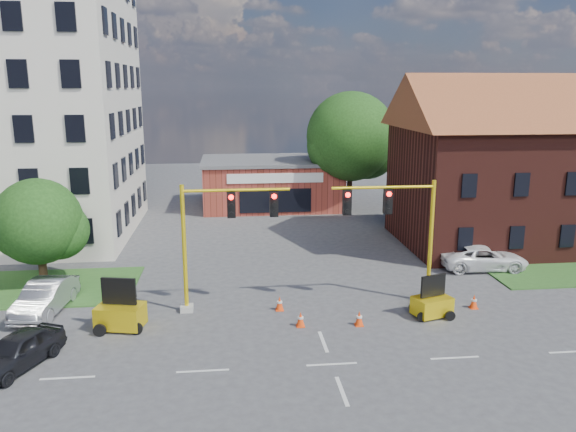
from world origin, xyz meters
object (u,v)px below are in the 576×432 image
object	(u,v)px
pickup_white	(483,258)
sedan_dark	(18,350)
trailer_east	(432,304)
trailer_west	(120,314)
signal_mast_west	(219,232)
signal_mast_east	(399,227)

from	to	relation	value
pickup_white	sedan_dark	world-z (taller)	pickup_white
trailer_east	trailer_west	bearing A→B (deg)	161.79
signal_mast_west	trailer_west	distance (m)	5.74
signal_mast_east	pickup_white	size ratio (longest dim) A/B	1.22
signal_mast_east	trailer_west	xyz separation A→B (m)	(-13.15, -1.72, -3.21)
trailer_west	sedan_dark	bearing A→B (deg)	-123.31
signal_mast_west	sedan_dark	bearing A→B (deg)	-147.55
signal_mast_west	pickup_white	xyz separation A→B (m)	(15.43, 4.63, -3.22)
signal_mast_west	trailer_west	bearing A→B (deg)	-158.86
signal_mast_east	sedan_dark	size ratio (longest dim) A/B	1.53
signal_mast_west	signal_mast_east	size ratio (longest dim) A/B	1.00
signal_mast_east	trailer_west	size ratio (longest dim) A/B	2.72
signal_mast_east	trailer_east	world-z (taller)	signal_mast_east
signal_mast_west	sedan_dark	xyz separation A→B (m)	(-7.73, -4.92, -3.23)
trailer_west	pickup_white	size ratio (longest dim) A/B	0.45
trailer_west	signal_mast_west	bearing A→B (deg)	33.66
signal_mast_west	pickup_white	size ratio (longest dim) A/B	1.22
signal_mast_east	trailer_west	bearing A→B (deg)	-172.57
signal_mast_east	sedan_dark	distance (m)	17.46
signal_mast_east	sedan_dark	xyz separation A→B (m)	(-16.44, -4.92, -3.23)
signal_mast_east	trailer_west	world-z (taller)	signal_mast_east
trailer_west	sedan_dark	size ratio (longest dim) A/B	0.56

